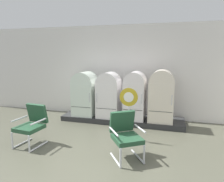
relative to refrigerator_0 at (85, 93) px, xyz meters
The scene contains 10 objects.
ground 3.29m from the refrigerator_0, 67.72° to the right, with size 12.00×10.00×0.05m, color #4E4E40.
back_wall 1.55m from the refrigerator_0, 31.35° to the left, with size 11.76×0.12×3.05m.
display_plinth 1.45m from the refrigerator_0, ahead, with size 3.80×0.95×0.15m, color #2A2B2C.
refrigerator_0 is the anchor object (origin of this frame).
refrigerator_1 0.80m from the refrigerator_0, ahead, with size 0.68×0.65×1.41m.
refrigerator_2 1.62m from the refrigerator_0, ahead, with size 0.61×0.69×1.44m.
refrigerator_3 2.40m from the refrigerator_0, ahead, with size 0.71×0.65×1.51m.
armchair_left 2.22m from the refrigerator_0, 101.12° to the right, with size 0.64×0.72×0.94m.
armchair_right 2.85m from the refrigerator_0, 50.33° to the right, with size 0.81×0.85×0.94m.
sign_stand 2.12m from the refrigerator_0, 36.92° to the right, with size 0.44×0.32×1.31m.
Camera 1 is at (1.45, -3.20, 2.08)m, focal length 33.59 mm.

